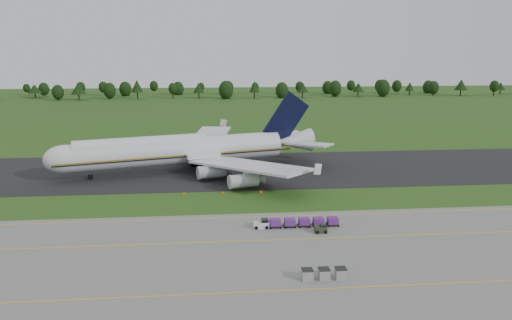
{
  "coord_description": "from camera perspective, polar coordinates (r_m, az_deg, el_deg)",
  "views": [
    {
      "loc": [
        -9.43,
        -101.12,
        32.34
      ],
      "look_at": [
        0.03,
        2.0,
        8.58
      ],
      "focal_mm": 35.0,
      "sensor_mm": 36.0,
      "label": 1
    }
  ],
  "objects": [
    {
      "name": "baggage_train",
      "position": [
        91.85,
        4.5,
        -7.12
      ],
      "size": [
        15.66,
        1.66,
        1.6
      ],
      "color": "silver",
      "rests_on": "apron"
    },
    {
      "name": "tree_line",
      "position": [
        321.09,
        -0.43,
        8.23
      ],
      "size": [
        525.97,
        23.88,
        11.98
      ],
      "color": "black",
      "rests_on": "ground"
    },
    {
      "name": "edge_markers",
      "position": [
        111.63,
        -3.78,
        -3.8
      ],
      "size": [
        17.6,
        0.3,
        0.6
      ],
      "color": "#FA5B07",
      "rests_on": "ground"
    },
    {
      "name": "apron",
      "position": [
        75.08,
        2.55,
        -12.58
      ],
      "size": [
        300.0,
        52.0,
        0.06
      ],
      "primitive_type": "cube",
      "color": "slate",
      "rests_on": "ground"
    },
    {
      "name": "apron_markings",
      "position": [
        81.4,
        1.87,
        -10.44
      ],
      "size": [
        300.0,
        30.2,
        0.01
      ],
      "color": "yellow",
      "rests_on": "apron"
    },
    {
      "name": "ground",
      "position": [
        106.58,
        0.08,
        -4.74
      ],
      "size": [
        600.0,
        600.0,
        0.0
      ],
      "primitive_type": "plane",
      "color": "#274B16",
      "rests_on": "ground"
    },
    {
      "name": "aircraft",
      "position": [
        131.89,
        -8.37,
        1.16
      ],
      "size": [
        71.88,
        67.71,
        20.2
      ],
      "color": "silver",
      "rests_on": "ground"
    },
    {
      "name": "taxiway",
      "position": [
        133.43,
        -1.03,
        -1.09
      ],
      "size": [
        300.0,
        40.0,
        0.08
      ],
      "primitive_type": "cube",
      "color": "black",
      "rests_on": "ground"
    },
    {
      "name": "utility_cart",
      "position": [
        89.79,
        7.41,
        -7.87
      ],
      "size": [
        2.17,
        1.49,
        1.17
      ],
      "color": "#282F21",
      "rests_on": "apron"
    },
    {
      "name": "uld_row",
      "position": [
        72.96,
        7.78,
        -12.77
      ],
      "size": [
        6.4,
        1.6,
        1.58
      ],
      "color": "gray",
      "rests_on": "apron"
    }
  ]
}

